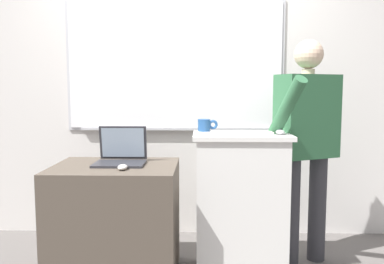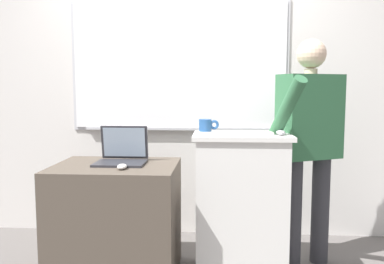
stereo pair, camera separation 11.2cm
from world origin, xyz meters
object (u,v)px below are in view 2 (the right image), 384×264
(lectern_podium, at_px, (241,204))
(wireless_keyboard, at_px, (242,133))
(laptop, at_px, (122,153))
(computer_mouse_by_laptop, at_px, (122,167))
(side_desk, at_px, (117,220))
(person_presenter, at_px, (309,137))
(computer_mouse_by_keyboard, at_px, (281,133))
(coffee_mug, at_px, (206,125))

(lectern_podium, height_order, wireless_keyboard, wireless_keyboard)
(laptop, distance_m, computer_mouse_by_laptop, 0.24)
(side_desk, relative_size, laptop, 2.45)
(person_presenter, height_order, laptop, person_presenter)
(person_presenter, height_order, wireless_keyboard, person_presenter)
(laptop, xyz_separation_m, computer_mouse_by_keyboard, (1.08, -0.06, 0.16))
(wireless_keyboard, bearing_deg, laptop, 176.67)
(side_desk, distance_m, laptop, 0.46)
(laptop, height_order, coffee_mug, coffee_mug)
(side_desk, xyz_separation_m, coffee_mug, (0.61, 0.22, 0.64))
(coffee_mug, bearing_deg, person_presenter, 2.90)
(computer_mouse_by_laptop, bearing_deg, laptop, 103.07)
(lectern_podium, relative_size, side_desk, 1.19)
(computer_mouse_by_laptop, bearing_deg, coffee_mug, 35.54)
(wireless_keyboard, bearing_deg, person_presenter, 25.48)
(person_presenter, distance_m, laptop, 1.33)
(lectern_podium, relative_size, wireless_keyboard, 2.47)
(computer_mouse_by_laptop, xyz_separation_m, coffee_mug, (0.53, 0.38, 0.24))
(side_desk, relative_size, coffee_mug, 5.81)
(laptop, height_order, computer_mouse_by_laptop, laptop)
(person_presenter, bearing_deg, lectern_podium, 175.89)
(coffee_mug, bearing_deg, side_desk, -159.80)
(computer_mouse_by_laptop, relative_size, computer_mouse_by_keyboard, 1.00)
(side_desk, xyz_separation_m, computer_mouse_by_laptop, (0.08, -0.15, 0.41))
(wireless_keyboard, xyz_separation_m, coffee_mug, (-0.25, 0.20, 0.03))
(laptop, bearing_deg, computer_mouse_by_keyboard, -3.02)
(lectern_podium, xyz_separation_m, computer_mouse_by_laptop, (-0.77, -0.23, 0.30))
(lectern_podium, xyz_separation_m, side_desk, (-0.86, -0.08, -0.11))
(computer_mouse_by_keyboard, bearing_deg, wireless_keyboard, 178.02)
(laptop, bearing_deg, coffee_mug, 14.31)
(side_desk, xyz_separation_m, wireless_keyboard, (0.85, 0.03, 0.61))
(laptop, xyz_separation_m, wireless_keyboard, (0.83, -0.05, 0.15))
(wireless_keyboard, bearing_deg, computer_mouse_by_keyboard, -1.98)
(lectern_podium, distance_m, person_presenter, 0.69)
(lectern_podium, distance_m, side_desk, 0.87)
(person_presenter, xyz_separation_m, wireless_keyboard, (-0.49, -0.23, 0.05))
(computer_mouse_by_laptop, bearing_deg, lectern_podium, 16.83)
(side_desk, xyz_separation_m, laptop, (0.03, 0.08, 0.46))
(person_presenter, bearing_deg, computer_mouse_by_laptop, 173.88)
(person_presenter, bearing_deg, computer_mouse_by_keyboard, -158.81)
(laptop, relative_size, wireless_keyboard, 0.85)
(laptop, distance_m, computer_mouse_by_keyboard, 1.09)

